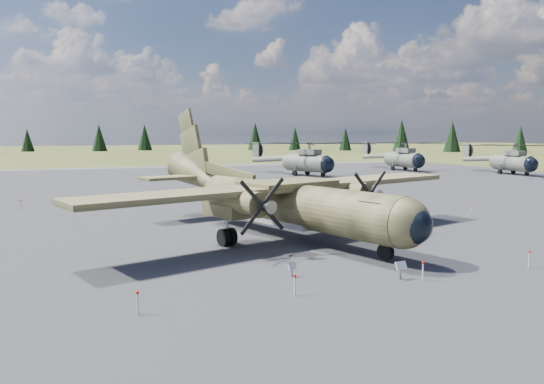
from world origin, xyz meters
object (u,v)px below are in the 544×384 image
object	(u,v)px
helicopter_far	(513,153)
helicopter_mid	(404,151)
helicopter_near	(307,152)
transport_plane	(278,196)

from	to	relation	value
helicopter_far	helicopter_mid	bearing A→B (deg)	131.18
helicopter_near	helicopter_far	distance (m)	31.66
helicopter_near	helicopter_far	size ratio (longest dim) A/B	1.17
helicopter_mid	helicopter_far	xyz separation A→B (m)	(10.61, -13.03, -0.13)
helicopter_mid	helicopter_near	bearing A→B (deg)	-172.58
helicopter_near	helicopter_far	world-z (taller)	helicopter_near
transport_plane	helicopter_near	bearing A→B (deg)	45.83
transport_plane	helicopter_far	xyz separation A→B (m)	(51.22, 32.40, 0.74)
transport_plane	helicopter_near	world-z (taller)	transport_plane
transport_plane	helicopter_near	xyz separation A→B (m)	(20.82, 41.27, 0.98)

